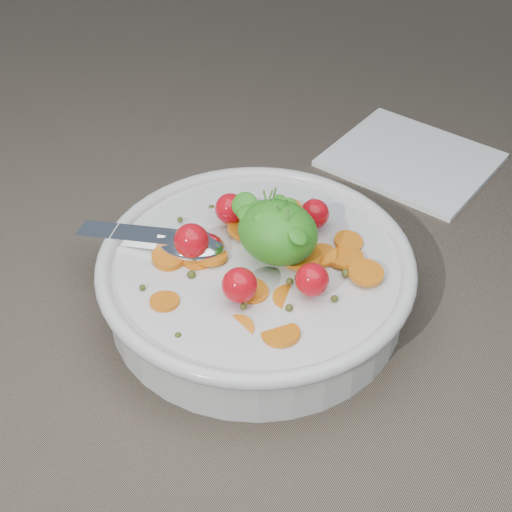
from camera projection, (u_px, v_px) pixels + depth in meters
The scene contains 3 objects.
ground at pixel (284, 305), 0.59m from camera, with size 6.00×6.00×0.00m, color brown.
bowl at pixel (256, 276), 0.57m from camera, with size 0.27×0.25×0.11m.
napkin at pixel (411, 160), 0.75m from camera, with size 0.16×0.14×0.01m, color white.
Camera 1 is at (0.21, -0.36, 0.42)m, focal length 50.00 mm.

